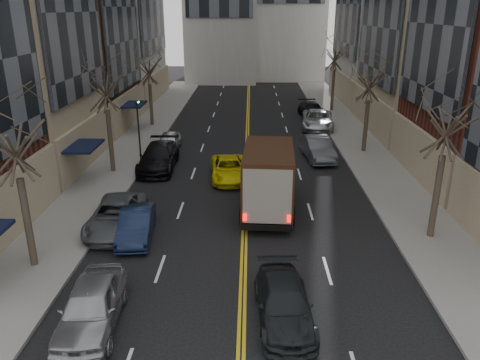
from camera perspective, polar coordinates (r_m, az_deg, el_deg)
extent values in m
cube|color=slate|center=(38.58, -12.66, 4.43)|extent=(4.00, 66.00, 0.15)
cube|color=slate|center=(38.47, 14.44, 4.24)|extent=(4.00, 66.00, 0.15)
cube|color=black|center=(29.97, -18.79, 3.92)|extent=(2.00, 3.00, 0.15)
cube|color=black|center=(30.58, -20.16, 2.01)|extent=(0.20, 3.00, 2.50)
cube|color=black|center=(42.07, -12.99, 8.97)|extent=(2.00, 3.00, 0.15)
cube|color=black|center=(42.51, -14.07, 7.54)|extent=(0.20, 3.00, 2.50)
cylinder|color=#382D23|center=(20.97, -24.47, -4.77)|extent=(0.30, 0.30, 3.83)
cylinder|color=#382D23|center=(31.48, -15.51, 4.60)|extent=(0.30, 0.30, 4.05)
cylinder|color=#382D23|center=(43.79, -10.79, 9.01)|extent=(0.30, 0.30, 3.69)
cylinder|color=#382D23|center=(23.27, 22.79, -1.91)|extent=(0.30, 0.30, 3.96)
cylinder|color=#382D23|center=(36.05, 15.08, 6.36)|extent=(0.30, 0.30, 3.78)
cylinder|color=#382D23|center=(50.43, 11.24, 10.70)|extent=(0.30, 0.30, 4.14)
cylinder|color=black|center=(33.01, -12.20, 5.37)|extent=(0.12, 0.12, 3.80)
imported|color=black|center=(32.50, -12.50, 9.37)|extent=(0.15, 0.18, 0.90)
sphere|color=#0CE526|center=(32.38, -12.28, 9.26)|extent=(0.14, 0.14, 0.14)
cube|color=black|center=(25.10, 3.41, -2.54)|extent=(2.62, 6.74, 0.31)
cube|color=black|center=(27.00, 3.55, 1.48)|extent=(2.52, 1.89, 2.17)
cube|color=black|center=(24.02, 3.46, 0.23)|extent=(2.75, 5.20, 3.11)
cube|color=black|center=(22.19, 3.26, -5.73)|extent=(2.39, 0.31, 0.31)
cube|color=red|center=(22.01, 0.57, -4.59)|extent=(0.19, 0.07, 0.36)
cube|color=red|center=(21.99, 5.99, -4.73)|extent=(0.19, 0.07, 0.36)
cube|color=gold|center=(23.91, 0.46, 1.75)|extent=(0.09, 0.93, 0.93)
cube|color=gold|center=(23.88, 6.53, 1.60)|extent=(0.09, 0.93, 0.93)
cylinder|color=black|center=(27.18, 0.92, -0.84)|extent=(0.34, 1.01, 0.99)
cylinder|color=black|center=(27.16, 6.07, -0.97)|extent=(0.34, 1.01, 0.99)
cylinder|color=black|center=(23.56, 0.35, -4.28)|extent=(0.34, 1.01, 0.99)
cylinder|color=black|center=(23.53, 6.31, -4.44)|extent=(0.34, 1.01, 0.99)
imported|color=black|center=(16.82, 5.37, -14.75)|extent=(2.15, 4.67, 1.32)
cube|color=black|center=(17.08, 5.28, -12.05)|extent=(0.13, 0.04, 0.09)
cube|color=blue|center=(17.05, 5.29, -12.10)|extent=(0.10, 0.01, 0.06)
imported|color=yellow|center=(29.71, -1.35, 1.39)|extent=(2.70, 5.03, 1.34)
imported|color=black|center=(29.21, 2.80, 1.66)|extent=(0.51, 0.74, 1.95)
imported|color=#9C9FA3|center=(17.16, -17.66, -14.43)|extent=(2.22, 4.77, 1.58)
imported|color=#101933|center=(22.67, -12.52, -5.31)|extent=(1.86, 4.28, 1.37)
imported|color=#53575C|center=(23.76, -14.85, -4.21)|extent=(2.48, 5.19, 1.43)
imported|color=black|center=(32.01, -9.91, 2.78)|extent=(2.42, 5.73, 1.65)
imported|color=#B2B5BA|center=(36.16, -8.67, 4.65)|extent=(1.70, 4.05, 1.37)
imported|color=#484B4F|center=(34.08, 9.45, 3.84)|extent=(2.20, 5.02, 1.61)
imported|color=#B7BBC0|center=(42.94, 9.44, 7.26)|extent=(3.33, 6.10, 1.62)
imported|color=black|center=(47.24, 8.72, 8.40)|extent=(2.60, 5.33, 1.50)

